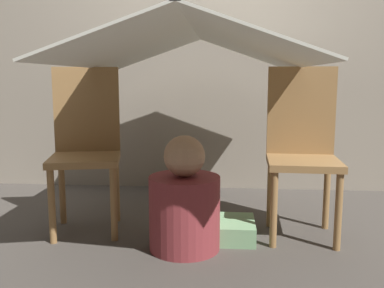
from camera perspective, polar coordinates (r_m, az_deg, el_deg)
The scene contains 7 objects.
ground_plane at distance 2.26m, azimuth -0.31°, elevation -13.23°, with size 8.80×8.80×0.00m, color #47423D.
wall_back at distance 3.30m, azimuth 1.47°, elevation 15.78°, with size 7.00×0.05×2.50m.
chair_left at distance 2.46m, azimuth -13.94°, elevation 0.11°, with size 0.44×0.44×0.91m.
chair_right at distance 2.38m, azimuth 14.46°, elevation -0.22°, with size 0.39×0.39×0.91m.
sheet_canopy at distance 2.25m, azimuth 0.00°, elevation 13.05°, with size 1.18×1.47×0.21m.
person_front at distance 2.14m, azimuth -1.00°, elevation -8.02°, with size 0.35×0.35×0.57m.
floor_cushion at distance 2.33m, azimuth 3.84°, elevation -11.25°, with size 0.36×0.29×0.10m.
Camera 1 is at (0.18, -2.09, 0.85)m, focal length 40.00 mm.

